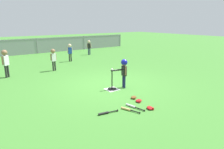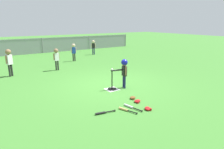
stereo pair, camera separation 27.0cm
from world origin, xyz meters
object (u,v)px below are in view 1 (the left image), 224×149
fielder_near_right (89,45)px  baseball_on_tee (112,69)px  spare_bat_silver (133,106)px  glove_tossed_aside (150,108)px  batter_child (124,68)px  glove_by_plate (134,97)px  spare_bat_black (106,113)px  fielder_deep_right (53,57)px  batting_tee (112,86)px  glove_near_bats (139,101)px  spare_bat_wood (128,109)px  fielder_deep_left (5,60)px  fielder_near_left (70,50)px

fielder_near_right → baseball_on_tee: bearing=-113.6°
spare_bat_silver → glove_tossed_aside: 0.48m
batter_child → glove_by_plate: size_ratio=4.04×
fielder_near_right → spare_bat_black: 9.82m
spare_bat_silver → spare_bat_black: size_ratio=1.10×
fielder_deep_right → glove_tossed_aside: size_ratio=3.99×
batting_tee → spare_bat_black: bearing=-130.8°
spare_bat_black → glove_near_bats: (1.27, 0.09, 0.01)m
batter_child → glove_by_plate: bearing=-111.9°
batting_tee → spare_bat_wood: batting_tee is taller
fielder_near_right → spare_bat_silver: fielder_near_right is taller
fielder_deep_right → fielder_deep_left: (-2.08, 0.00, 0.08)m
spare_bat_silver → glove_by_plate: bearing=45.4°
fielder_near_left → glove_near_bats: (-0.97, -7.07, -0.65)m
batter_child → spare_bat_silver: bearing=-120.7°
glove_near_bats → fielder_deep_left: bearing=117.3°
fielder_near_left → spare_bat_black: fielder_near_left is taller
glove_by_plate → fielder_near_left: bearing=82.3°
baseball_on_tee → fielder_near_right: size_ratio=0.07×
fielder_near_right → glove_by_plate: size_ratio=3.96×
fielder_near_left → batter_child: bearing=-95.1°
baseball_on_tee → spare_bat_wood: (-0.67, -1.66, -0.70)m
batting_tee → spare_bat_wood: bearing=-111.9°
fielder_deep_right → glove_by_plate: bearing=-81.8°
fielder_near_left → glove_near_bats: fielder_near_left is taller
glove_by_plate → glove_tossed_aside: 0.87m
batting_tee → baseball_on_tee: 0.62m
fielder_deep_right → batter_child: bearing=-74.4°
fielder_near_left → spare_bat_black: size_ratio=1.89×
baseball_on_tee → fielder_deep_right: bearing=99.7°
fielder_deep_left → spare_bat_silver: (2.33, -5.53, -0.75)m
fielder_deep_right → spare_bat_black: (-0.61, -5.42, -0.66)m
fielder_deep_left → glove_tossed_aside: 6.50m
fielder_deep_left → spare_bat_wood: (2.09, -5.60, -0.75)m
spare_bat_silver → glove_near_bats: bearing=25.1°
baseball_on_tee → fielder_near_right: (3.17, 7.25, -0.06)m
batting_tee → fielder_near_right: (3.17, 7.25, 0.56)m
fielder_deep_right → glove_near_bats: fielder_deep_right is taller
fielder_deep_right → glove_near_bats: bearing=-82.9°
batter_child → spare_bat_silver: 1.88m
glove_by_plate → glove_tossed_aside: bearing=-101.1°
spare_bat_silver → glove_by_plate: (0.48, 0.49, 0.01)m
batter_child → fielder_deep_right: fielder_deep_right is taller
spare_bat_black → batter_child: bearing=38.6°
fielder_near_left → glove_by_plate: size_ratio=4.05×
baseball_on_tee → glove_tossed_aside: size_ratio=0.27×
spare_bat_wood → fielder_near_right: bearing=66.7°
fielder_deep_right → fielder_deep_left: fielder_deep_left is taller
fielder_near_right → batting_tee: bearing=-113.6°
batter_child → fielder_near_right: bearing=69.7°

